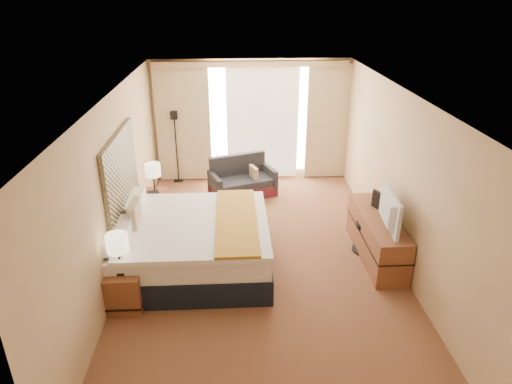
{
  "coord_description": "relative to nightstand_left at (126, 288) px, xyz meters",
  "views": [
    {
      "loc": [
        -0.41,
        -6.15,
        3.94
      ],
      "look_at": [
        -0.05,
        0.4,
        0.99
      ],
      "focal_mm": 32.0,
      "sensor_mm": 36.0,
      "label": 1
    }
  ],
  "objects": [
    {
      "name": "floor",
      "position": [
        1.87,
        1.05,
        -0.28
      ],
      "size": [
        4.2,
        7.0,
        0.02
      ],
      "primitive_type": "cube",
      "color": "#5A1F19",
      "rests_on": "ground"
    },
    {
      "name": "ceiling",
      "position": [
        1.87,
        1.05,
        2.33
      ],
      "size": [
        4.2,
        7.0,
        0.02
      ],
      "primitive_type": "cube",
      "color": "white",
      "rests_on": "wall_back"
    },
    {
      "name": "wall_back",
      "position": [
        1.87,
        4.55,
        1.02
      ],
      "size": [
        4.2,
        0.02,
        2.6
      ],
      "primitive_type": "cube",
      "color": "#DDB587",
      "rests_on": "ground"
    },
    {
      "name": "wall_front",
      "position": [
        1.87,
        -2.45,
        1.02
      ],
      "size": [
        4.2,
        0.02,
        2.6
      ],
      "primitive_type": "cube",
      "color": "#DDB587",
      "rests_on": "ground"
    },
    {
      "name": "wall_left",
      "position": [
        -0.23,
        1.05,
        1.02
      ],
      "size": [
        0.02,
        7.0,
        2.6
      ],
      "primitive_type": "cube",
      "color": "#DDB587",
      "rests_on": "ground"
    },
    {
      "name": "wall_right",
      "position": [
        3.97,
        1.05,
        1.02
      ],
      "size": [
        0.02,
        7.0,
        2.6
      ],
      "primitive_type": "cube",
      "color": "#DDB587",
      "rests_on": "ground"
    },
    {
      "name": "headboard",
      "position": [
        -0.19,
        1.25,
        1.01
      ],
      "size": [
        0.06,
        1.85,
        1.5
      ],
      "primitive_type": "cube",
      "color": "black",
      "rests_on": "wall_left"
    },
    {
      "name": "nightstand_left",
      "position": [
        0.0,
        0.0,
        0.0
      ],
      "size": [
        0.45,
        0.52,
        0.55
      ],
      "primitive_type": "cube",
      "color": "brown",
      "rests_on": "floor"
    },
    {
      "name": "nightstand_right",
      "position": [
        0.0,
        2.5,
        0.0
      ],
      "size": [
        0.45,
        0.52,
        0.55
      ],
      "primitive_type": "cube",
      "color": "brown",
      "rests_on": "floor"
    },
    {
      "name": "media_dresser",
      "position": [
        3.7,
        1.05,
        0.07
      ],
      "size": [
        0.5,
        1.8,
        0.7
      ],
      "primitive_type": "cube",
      "color": "brown",
      "rests_on": "floor"
    },
    {
      "name": "window",
      "position": [
        2.12,
        4.52,
        1.04
      ],
      "size": [
        2.3,
        0.02,
        2.3
      ],
      "primitive_type": "cube",
      "color": "silver",
      "rests_on": "wall_back"
    },
    {
      "name": "curtains",
      "position": [
        1.87,
        4.44,
        1.13
      ],
      "size": [
        4.12,
        0.19,
        2.56
      ],
      "color": "beige",
      "rests_on": "floor"
    },
    {
      "name": "bed",
      "position": [
        0.81,
        0.89,
        0.13
      ],
      "size": [
        2.29,
        2.1,
        1.11
      ],
      "color": "black",
      "rests_on": "floor"
    },
    {
      "name": "loveseat",
      "position": [
        1.64,
        3.54,
        -0.01
      ],
      "size": [
        1.45,
        1.1,
        0.81
      ],
      "rotation": [
        0.0,
        0.0,
        0.36
      ],
      "color": "#531720",
      "rests_on": "floor"
    },
    {
      "name": "floor_lamp",
      "position": [
        0.25,
        4.35,
        0.84
      ],
      "size": [
        0.2,
        0.2,
        1.58
      ],
      "color": "black",
      "rests_on": "floor"
    },
    {
      "name": "desk_chair",
      "position": [
        3.67,
        1.24,
        0.16
      ],
      "size": [
        0.49,
        0.49,
        0.99
      ],
      "rotation": [
        0.0,
        0.0,
        0.38
      ],
      "color": "black",
      "rests_on": "floor"
    },
    {
      "name": "lamp_left",
      "position": [
        -0.01,
        -0.07,
        0.73
      ],
      "size": [
        0.28,
        0.28,
        0.58
      ],
      "color": "black",
      "rests_on": "nightstand_left"
    },
    {
      "name": "lamp_right",
      "position": [
        0.05,
        2.47,
        0.71
      ],
      "size": [
        0.27,
        0.27,
        0.57
      ],
      "color": "black",
      "rests_on": "nightstand_right"
    },
    {
      "name": "tissue_box",
      "position": [
        -0.02,
        0.15,
        0.33
      ],
      "size": [
        0.16,
        0.16,
        0.11
      ],
      "primitive_type": "cube",
      "rotation": [
        0.0,
        0.0,
        -0.42
      ],
      "color": "#7CA2BF",
      "rests_on": "nightstand_left"
    },
    {
      "name": "telephone",
      "position": [
        0.03,
        2.36,
        0.31
      ],
      "size": [
        0.23,
        0.2,
        0.08
      ],
      "primitive_type": "cube",
      "rotation": [
        0.0,
        0.0,
        0.26
      ],
      "color": "black",
      "rests_on": "nightstand_right"
    },
    {
      "name": "television",
      "position": [
        3.65,
        0.75,
        0.7
      ],
      "size": [
        0.2,
        0.96,
        0.55
      ],
      "primitive_type": "imported",
      "rotation": [
        0.0,
        0.0,
        1.49
      ],
      "color": "black",
      "rests_on": "media_dresser"
    }
  ]
}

